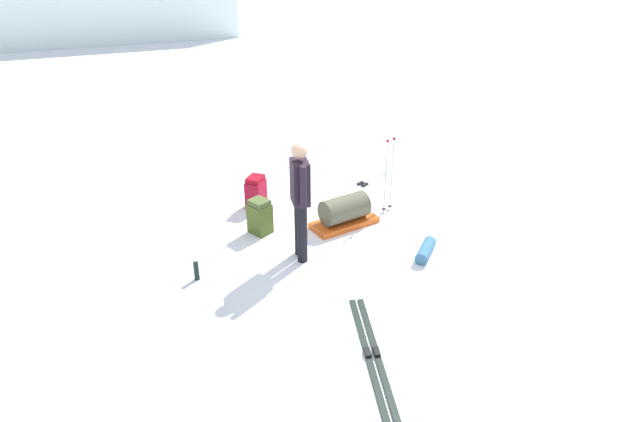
{
  "coord_description": "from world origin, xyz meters",
  "views": [
    {
      "loc": [
        -3.0,
        -6.06,
        4.15
      ],
      "look_at": [
        0.0,
        0.0,
        0.7
      ],
      "focal_mm": 31.44,
      "sensor_mm": 36.0,
      "label": 1
    }
  ],
  "objects_px": {
    "skier_standing": "(300,196)",
    "gear_sled": "(344,212)",
    "sleeping_mat_rolled": "(426,250)",
    "ski_poles_planted_near": "(389,172)",
    "ski_pair_far": "(363,185)",
    "backpack_bright": "(260,217)",
    "ski_pair_near": "(372,353)",
    "backpack_large_dark": "(256,192)",
    "thermos_bottle": "(196,271)"
  },
  "relations": [
    {
      "from": "skier_standing",
      "to": "gear_sled",
      "type": "relative_size",
      "value": 1.56
    },
    {
      "from": "sleeping_mat_rolled",
      "to": "ski_poles_planted_near",
      "type": "bearing_deg",
      "value": 79.36
    },
    {
      "from": "ski_pair_far",
      "to": "backpack_bright",
      "type": "relative_size",
      "value": 3.19
    },
    {
      "from": "backpack_bright",
      "to": "ski_poles_planted_near",
      "type": "xyz_separation_m",
      "value": [
        2.1,
        -0.25,
        0.43
      ]
    },
    {
      "from": "ski_pair_near",
      "to": "ski_poles_planted_near",
      "type": "bearing_deg",
      "value": 54.99
    },
    {
      "from": "ski_poles_planted_near",
      "to": "gear_sled",
      "type": "xyz_separation_m",
      "value": [
        -0.86,
        -0.12,
        -0.47
      ]
    },
    {
      "from": "ski_pair_near",
      "to": "backpack_bright",
      "type": "relative_size",
      "value": 3.53
    },
    {
      "from": "ski_pair_near",
      "to": "ski_poles_planted_near",
      "type": "distance_m",
      "value": 3.54
    },
    {
      "from": "skier_standing",
      "to": "sleeping_mat_rolled",
      "type": "distance_m",
      "value": 1.95
    },
    {
      "from": "backpack_bright",
      "to": "ski_pair_far",
      "type": "bearing_deg",
      "value": 19.34
    },
    {
      "from": "skier_standing",
      "to": "ski_pair_near",
      "type": "bearing_deg",
      "value": -93.94
    },
    {
      "from": "backpack_large_dark",
      "to": "thermos_bottle",
      "type": "bearing_deg",
      "value": -131.11
    },
    {
      "from": "skier_standing",
      "to": "thermos_bottle",
      "type": "height_order",
      "value": "skier_standing"
    },
    {
      "from": "gear_sled",
      "to": "sleeping_mat_rolled",
      "type": "xyz_separation_m",
      "value": [
        0.59,
        -1.31,
        -0.13
      ]
    },
    {
      "from": "sleeping_mat_rolled",
      "to": "ski_pair_near",
      "type": "bearing_deg",
      "value": -140.64
    },
    {
      "from": "ski_poles_planted_near",
      "to": "thermos_bottle",
      "type": "xyz_separation_m",
      "value": [
        -3.31,
        -0.58,
        -0.57
      ]
    },
    {
      "from": "backpack_large_dark",
      "to": "ski_pair_near",
      "type": "bearing_deg",
      "value": -92.12
    },
    {
      "from": "skier_standing",
      "to": "backpack_large_dark",
      "type": "relative_size",
      "value": 3.16
    },
    {
      "from": "ski_pair_far",
      "to": "ski_poles_planted_near",
      "type": "bearing_deg",
      "value": -98.13
    },
    {
      "from": "gear_sled",
      "to": "backpack_bright",
      "type": "bearing_deg",
      "value": 163.38
    },
    {
      "from": "ski_pair_far",
      "to": "ski_poles_planted_near",
      "type": "distance_m",
      "value": 1.25
    },
    {
      "from": "ski_pair_far",
      "to": "sleeping_mat_rolled",
      "type": "distance_m",
      "value": 2.5
    },
    {
      "from": "ski_pair_near",
      "to": "sleeping_mat_rolled",
      "type": "distance_m",
      "value": 2.23
    },
    {
      "from": "backpack_bright",
      "to": "gear_sled",
      "type": "bearing_deg",
      "value": -16.62
    },
    {
      "from": "ski_pair_far",
      "to": "backpack_bright",
      "type": "xyz_separation_m",
      "value": [
        -2.25,
        -0.79,
        0.25
      ]
    },
    {
      "from": "backpack_large_dark",
      "to": "ski_poles_planted_near",
      "type": "relative_size",
      "value": 0.43
    },
    {
      "from": "gear_sled",
      "to": "backpack_large_dark",
      "type": "bearing_deg",
      "value": 129.24
    },
    {
      "from": "ski_pair_near",
      "to": "backpack_large_dark",
      "type": "bearing_deg",
      "value": 87.88
    },
    {
      "from": "ski_pair_near",
      "to": "sleeping_mat_rolled",
      "type": "xyz_separation_m",
      "value": [
        1.73,
        1.42,
        0.08
      ]
    },
    {
      "from": "skier_standing",
      "to": "ski_pair_far",
      "type": "relative_size",
      "value": 0.98
    },
    {
      "from": "backpack_large_dark",
      "to": "thermos_bottle",
      "type": "distance_m",
      "value": 2.22
    },
    {
      "from": "ski_pair_far",
      "to": "gear_sled",
      "type": "bearing_deg",
      "value": -130.94
    },
    {
      "from": "ski_pair_near",
      "to": "thermos_bottle",
      "type": "height_order",
      "value": "thermos_bottle"
    },
    {
      "from": "backpack_large_dark",
      "to": "sleeping_mat_rolled",
      "type": "bearing_deg",
      "value": -57.92
    },
    {
      "from": "skier_standing",
      "to": "ski_pair_far",
      "type": "bearing_deg",
      "value": 40.71
    },
    {
      "from": "backpack_bright",
      "to": "gear_sled",
      "type": "height_order",
      "value": "backpack_bright"
    },
    {
      "from": "backpack_large_dark",
      "to": "sleeping_mat_rolled",
      "type": "height_order",
      "value": "backpack_large_dark"
    },
    {
      "from": "skier_standing",
      "to": "backpack_large_dark",
      "type": "height_order",
      "value": "skier_standing"
    },
    {
      "from": "backpack_large_dark",
      "to": "ski_poles_planted_near",
      "type": "height_order",
      "value": "ski_poles_planted_near"
    },
    {
      "from": "skier_standing",
      "to": "ski_pair_near",
      "type": "relative_size",
      "value": 0.89
    },
    {
      "from": "ski_poles_planted_near",
      "to": "ski_pair_near",
      "type": "bearing_deg",
      "value": -125.01
    },
    {
      "from": "gear_sled",
      "to": "ski_poles_planted_near",
      "type": "bearing_deg",
      "value": 8.23
    },
    {
      "from": "thermos_bottle",
      "to": "backpack_large_dark",
      "type": "bearing_deg",
      "value": 48.89
    },
    {
      "from": "skier_standing",
      "to": "ski_poles_planted_near",
      "type": "bearing_deg",
      "value": 20.21
    },
    {
      "from": "backpack_large_dark",
      "to": "ski_pair_far",
      "type": "bearing_deg",
      "value": -1.52
    },
    {
      "from": "backpack_bright",
      "to": "backpack_large_dark",
      "type": "bearing_deg",
      "value": 73.36
    },
    {
      "from": "ski_pair_far",
      "to": "thermos_bottle",
      "type": "height_order",
      "value": "thermos_bottle"
    },
    {
      "from": "sleeping_mat_rolled",
      "to": "thermos_bottle",
      "type": "bearing_deg",
      "value": 164.37
    },
    {
      "from": "backpack_bright",
      "to": "gear_sled",
      "type": "xyz_separation_m",
      "value": [
        1.24,
        -0.37,
        -0.04
      ]
    },
    {
      "from": "ski_pair_near",
      "to": "sleeping_mat_rolled",
      "type": "height_order",
      "value": "sleeping_mat_rolled"
    }
  ]
}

